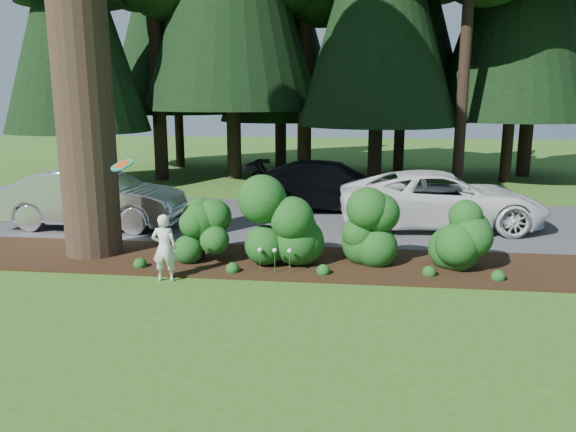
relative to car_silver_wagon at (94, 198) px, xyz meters
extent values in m
plane|color=#305618|center=(5.77, -5.90, -0.83)|extent=(80.00, 80.00, 0.00)
cube|color=black|center=(5.77, -2.65, -0.81)|extent=(16.00, 2.50, 0.05)
cube|color=#38383A|center=(5.77, 1.60, -0.82)|extent=(22.00, 6.00, 0.03)
sphere|color=#164716|center=(3.77, -2.70, -0.17)|extent=(1.08, 1.08, 1.08)
cylinder|color=black|center=(3.77, -2.70, -0.68)|extent=(0.08, 0.08, 0.30)
sphere|color=#164716|center=(5.57, -2.90, 0.10)|extent=(1.35, 1.35, 1.35)
cylinder|color=black|center=(5.57, -2.90, -0.68)|extent=(0.08, 0.08, 0.30)
sphere|color=#164716|center=(7.37, -2.60, -0.01)|extent=(1.26, 1.26, 1.26)
cylinder|color=black|center=(7.37, -2.60, -0.68)|extent=(0.08, 0.08, 0.30)
sphere|color=#164716|center=(9.17, -2.80, -0.12)|extent=(1.17, 1.17, 1.17)
cylinder|color=black|center=(9.17, -2.80, -0.68)|extent=(0.08, 0.08, 0.30)
cylinder|color=#164716|center=(5.17, -3.50, -0.58)|extent=(0.01, 0.01, 0.50)
sphere|color=white|center=(5.17, -3.50, -0.31)|extent=(0.09, 0.09, 0.09)
cylinder|color=#164716|center=(5.47, -3.50, -0.58)|extent=(0.01, 0.01, 0.50)
sphere|color=white|center=(5.47, -3.50, -0.31)|extent=(0.09, 0.09, 0.09)
cylinder|color=#164716|center=(5.77, -3.50, -0.58)|extent=(0.01, 0.01, 0.50)
sphere|color=white|center=(5.77, -3.50, -0.31)|extent=(0.09, 0.09, 0.09)
cylinder|color=black|center=(-3.73, 8.10, 4.07)|extent=(0.50, 0.50, 9.80)
cylinder|color=black|center=(-1.23, 8.60, 3.72)|extent=(0.50, 0.50, 9.10)
cylinder|color=black|center=(1.77, 9.10, 4.42)|extent=(0.50, 0.50, 10.50)
cylinder|color=black|center=(4.77, 7.60, 3.54)|extent=(0.50, 0.50, 8.75)
cylinder|color=black|center=(7.77, 8.60, 4.77)|extent=(0.50, 0.50, 11.20)
cylinder|color=black|center=(10.77, 9.60, 3.89)|extent=(0.50, 0.50, 9.45)
cylinder|color=black|center=(13.27, 8.10, 4.59)|extent=(0.50, 0.50, 10.85)
cylinder|color=black|center=(-2.23, 12.60, 4.77)|extent=(0.50, 0.50, 11.20)
cylinder|color=black|center=(3.27, 12.10, 4.42)|extent=(0.50, 0.50, 10.50)
cylinder|color=black|center=(9.27, 13.10, 5.12)|extent=(0.50, 0.50, 11.90)
cylinder|color=black|center=(14.27, 12.60, 4.24)|extent=(0.50, 0.50, 10.15)
imported|color=#BABABF|center=(0.00, 0.00, 0.00)|extent=(4.87, 1.71, 1.60)
imported|color=silver|center=(9.38, 1.13, -0.04)|extent=(5.59, 2.76, 1.53)
imported|color=black|center=(6.30, 3.31, -0.05)|extent=(5.35, 2.59, 1.50)
imported|color=silver|center=(3.39, -4.10, -0.16)|extent=(0.51, 0.35, 1.33)
cylinder|color=teal|center=(2.51, -3.83, 1.40)|extent=(0.48, 0.44, 0.28)
cylinder|color=#D74B12|center=(2.51, -3.83, 1.41)|extent=(0.34, 0.31, 0.19)
camera|label=1|loc=(7.04, -14.24, 2.74)|focal=35.00mm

